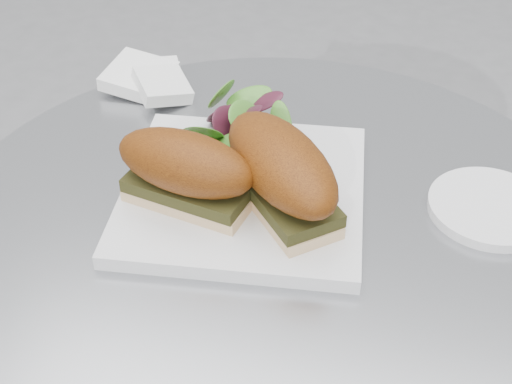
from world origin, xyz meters
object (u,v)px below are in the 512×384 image
Objects in this scene: plate at (244,192)px; sandwich_right at (281,170)px; saucer at (490,208)px; sandwich_left at (186,170)px.

sandwich_right is at bearing -21.04° from plate.
sandwich_right reaches higher than saucer.
sandwich_right is at bearing 25.60° from sandwich_left.
plate is 0.08m from sandwich_left.
plate is 1.37× the size of sandwich_right.
plate is 0.07m from sandwich_right.
sandwich_left is 0.86× the size of sandwich_right.
saucer is at bearing 10.71° from plate.
saucer is (0.21, 0.06, -0.05)m from sandwich_right.
sandwich_left is at bearing -137.49° from plate.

